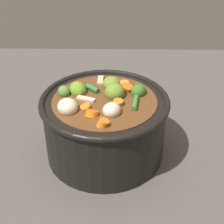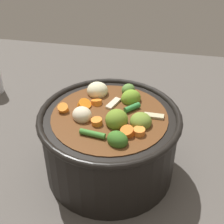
# 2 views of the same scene
# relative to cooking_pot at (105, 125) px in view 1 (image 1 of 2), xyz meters

# --- Properties ---
(ground_plane) EXTENTS (1.10, 1.10, 0.00)m
(ground_plane) POSITION_rel_cooking_pot_xyz_m (-0.00, -0.00, -0.07)
(ground_plane) COLOR #514C47
(cooking_pot) EXTENTS (0.26, 0.26, 0.16)m
(cooking_pot) POSITION_rel_cooking_pot_xyz_m (0.00, 0.00, 0.00)
(cooking_pot) COLOR black
(cooking_pot) RESTS_ON ground_plane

